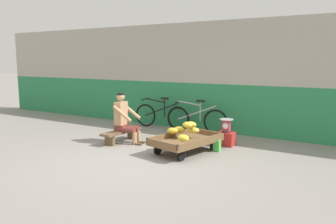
{
  "coord_description": "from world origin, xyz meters",
  "views": [
    {
      "loc": [
        3.68,
        -4.93,
        1.88
      ],
      "look_at": [
        -0.14,
        1.31,
        0.75
      ],
      "focal_mm": 36.45,
      "sensor_mm": 36.0,
      "label": 1
    }
  ],
  "objects_px": {
    "weighing_scale": "(226,125)",
    "plastic_crate": "(226,139)",
    "shopping_bag": "(216,145)",
    "bicycle_far_left": "(196,119)",
    "vendor_seated": "(124,118)",
    "low_bench": "(121,133)",
    "bicycle_near_left": "(161,115)",
    "banana_cart": "(186,141)"
  },
  "relations": [
    {
      "from": "banana_cart",
      "to": "weighing_scale",
      "type": "relative_size",
      "value": 5.29
    },
    {
      "from": "bicycle_near_left",
      "to": "low_bench",
      "type": "bearing_deg",
      "value": -87.06
    },
    {
      "from": "weighing_scale",
      "to": "shopping_bag",
      "type": "bearing_deg",
      "value": -89.9
    },
    {
      "from": "vendor_seated",
      "to": "plastic_crate",
      "type": "xyz_separation_m",
      "value": [
        2.09,
        0.94,
        -0.42
      ]
    },
    {
      "from": "weighing_scale",
      "to": "shopping_bag",
      "type": "relative_size",
      "value": 1.25
    },
    {
      "from": "banana_cart",
      "to": "plastic_crate",
      "type": "height_order",
      "value": "banana_cart"
    },
    {
      "from": "banana_cart",
      "to": "weighing_scale",
      "type": "xyz_separation_m",
      "value": [
        0.47,
        0.98,
        0.21
      ]
    },
    {
      "from": "weighing_scale",
      "to": "plastic_crate",
      "type": "bearing_deg",
      "value": 90.0
    },
    {
      "from": "banana_cart",
      "to": "bicycle_far_left",
      "type": "height_order",
      "value": "bicycle_far_left"
    },
    {
      "from": "banana_cart",
      "to": "bicycle_near_left",
      "type": "relative_size",
      "value": 0.96
    },
    {
      "from": "banana_cart",
      "to": "low_bench",
      "type": "distance_m",
      "value": 1.71
    },
    {
      "from": "plastic_crate",
      "to": "vendor_seated",
      "type": "bearing_deg",
      "value": -155.77
    },
    {
      "from": "bicycle_near_left",
      "to": "shopping_bag",
      "type": "height_order",
      "value": "bicycle_near_left"
    },
    {
      "from": "low_bench",
      "to": "bicycle_far_left",
      "type": "height_order",
      "value": "bicycle_far_left"
    },
    {
      "from": "weighing_scale",
      "to": "banana_cart",
      "type": "bearing_deg",
      "value": -115.8
    },
    {
      "from": "low_bench",
      "to": "vendor_seated",
      "type": "height_order",
      "value": "vendor_seated"
    },
    {
      "from": "weighing_scale",
      "to": "bicycle_far_left",
      "type": "relative_size",
      "value": 0.18
    },
    {
      "from": "banana_cart",
      "to": "low_bench",
      "type": "height_order",
      "value": "banana_cart"
    },
    {
      "from": "bicycle_far_left",
      "to": "shopping_bag",
      "type": "distance_m",
      "value": 1.85
    },
    {
      "from": "banana_cart",
      "to": "bicycle_near_left",
      "type": "distance_m",
      "value": 2.6
    },
    {
      "from": "vendor_seated",
      "to": "shopping_bag",
      "type": "relative_size",
      "value": 4.75
    },
    {
      "from": "low_bench",
      "to": "vendor_seated",
      "type": "relative_size",
      "value": 0.97
    },
    {
      "from": "shopping_bag",
      "to": "plastic_crate",
      "type": "bearing_deg",
      "value": 90.1
    },
    {
      "from": "banana_cart",
      "to": "weighing_scale",
      "type": "bearing_deg",
      "value": 64.2
    },
    {
      "from": "plastic_crate",
      "to": "shopping_bag",
      "type": "relative_size",
      "value": 1.5
    },
    {
      "from": "bicycle_near_left",
      "to": "bicycle_far_left",
      "type": "height_order",
      "value": "same"
    },
    {
      "from": "banana_cart",
      "to": "bicycle_near_left",
      "type": "xyz_separation_m",
      "value": [
        -1.8,
        1.88,
        0.11
      ]
    },
    {
      "from": "vendor_seated",
      "to": "plastic_crate",
      "type": "height_order",
      "value": "vendor_seated"
    },
    {
      "from": "banana_cart",
      "to": "bicycle_far_left",
      "type": "xyz_separation_m",
      "value": [
        -0.7,
        1.84,
        0.11
      ]
    },
    {
      "from": "banana_cart",
      "to": "bicycle_far_left",
      "type": "bearing_deg",
      "value": 110.79
    },
    {
      "from": "bicycle_near_left",
      "to": "banana_cart",
      "type": "bearing_deg",
      "value": -46.21
    },
    {
      "from": "vendor_seated",
      "to": "weighing_scale",
      "type": "distance_m",
      "value": 2.29
    },
    {
      "from": "weighing_scale",
      "to": "shopping_bag",
      "type": "xyz_separation_m",
      "value": [
        0.0,
        -0.55,
        -0.33
      ]
    },
    {
      "from": "plastic_crate",
      "to": "weighing_scale",
      "type": "height_order",
      "value": "weighing_scale"
    },
    {
      "from": "plastic_crate",
      "to": "shopping_bag",
      "type": "height_order",
      "value": "plastic_crate"
    },
    {
      "from": "low_bench",
      "to": "weighing_scale",
      "type": "xyz_separation_m",
      "value": [
        2.18,
        0.95,
        0.25
      ]
    },
    {
      "from": "plastic_crate",
      "to": "bicycle_near_left",
      "type": "height_order",
      "value": "bicycle_near_left"
    },
    {
      "from": "low_bench",
      "to": "shopping_bag",
      "type": "distance_m",
      "value": 2.22
    },
    {
      "from": "low_bench",
      "to": "shopping_bag",
      "type": "bearing_deg",
      "value": 10.46
    },
    {
      "from": "banana_cart",
      "to": "shopping_bag",
      "type": "relative_size",
      "value": 6.61
    },
    {
      "from": "bicycle_near_left",
      "to": "bicycle_far_left",
      "type": "relative_size",
      "value": 1.0
    },
    {
      "from": "plastic_crate",
      "to": "bicycle_near_left",
      "type": "distance_m",
      "value": 2.45
    }
  ]
}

